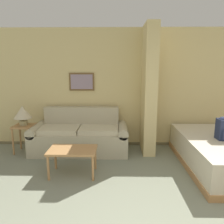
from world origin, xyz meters
TOP-DOWN VIEW (x-y plane):
  - wall_back at (-0.00, 3.57)m, footprint 7.28×0.16m
  - wall_partition_pillar at (0.08, 3.15)m, footprint 0.24×0.73m
  - couch at (-1.35, 3.10)m, footprint 2.01×0.84m
  - coffee_table at (-1.31, 2.03)m, footprint 0.78×0.49m
  - side_table at (-2.52, 3.03)m, footprint 0.40×0.40m
  - table_lamp at (-2.52, 3.03)m, footprint 0.36×0.36m

SIDE VIEW (x-z plane):
  - couch at x=-1.35m, z-range -0.12..0.79m
  - coffee_table at x=-1.31m, z-range 0.17..0.61m
  - side_table at x=-2.52m, z-range 0.18..0.76m
  - table_lamp at x=-2.52m, z-range 0.64..1.05m
  - wall_back at x=0.00m, z-range -0.01..2.59m
  - wall_partition_pillar at x=0.08m, z-range 0.00..2.60m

